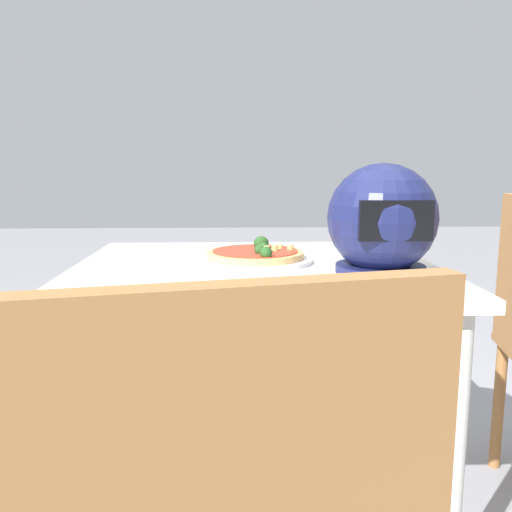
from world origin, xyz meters
name	(u,v)px	position (x,y,z in m)	size (l,w,h in m)	color
ground_plane	(256,504)	(0.00, 0.00, 0.00)	(14.00, 14.00, 0.00)	gray
dining_table	(256,298)	(0.00, 0.00, 0.62)	(0.98, 0.84, 0.72)	beige
pizza_plate	(256,260)	(0.00, -0.03, 0.72)	(0.32, 0.32, 0.01)	white
pizza	(257,253)	(-0.01, -0.03, 0.74)	(0.27, 0.27, 0.06)	tan
motorcycle_helmet	(382,221)	(-0.31, 0.12, 0.85)	(0.27, 0.27, 0.27)	#191E4C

